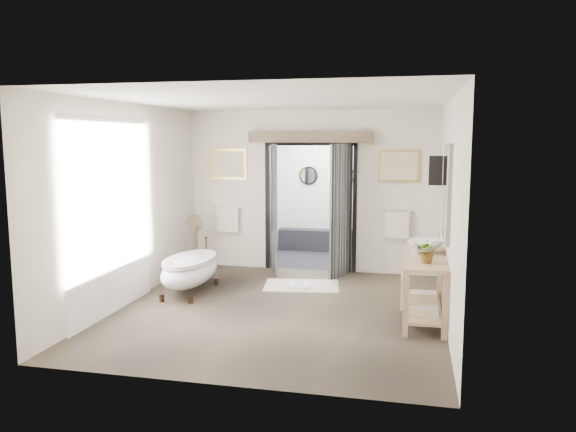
% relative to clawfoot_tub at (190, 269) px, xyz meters
% --- Properties ---
extents(ground_plane, '(5.00, 5.00, 0.00)m').
position_rel_clawfoot_tub_xyz_m(ground_plane, '(1.55, -0.56, -0.37)').
color(ground_plane, brown).
extents(room_shell, '(4.52, 5.02, 2.91)m').
position_rel_clawfoot_tub_xyz_m(room_shell, '(1.51, -0.69, 1.49)').
color(room_shell, beige).
rests_on(room_shell, ground_plane).
extents(shower_room, '(2.22, 2.01, 2.51)m').
position_rel_clawfoot_tub_xyz_m(shower_room, '(1.55, 3.44, 0.53)').
color(shower_room, black).
rests_on(shower_room, ground_plane).
extents(back_wall_dressing, '(3.82, 0.78, 2.52)m').
position_rel_clawfoot_tub_xyz_m(back_wall_dressing, '(1.55, 1.76, 1.19)').
color(back_wall_dressing, black).
rests_on(back_wall_dressing, ground_plane).
extents(clawfoot_tub, '(0.70, 1.56, 0.76)m').
position_rel_clawfoot_tub_xyz_m(clawfoot_tub, '(0.00, 0.00, 0.00)').
color(clawfoot_tub, '#392217').
rests_on(clawfoot_tub, ground_plane).
extents(vanity, '(0.57, 1.60, 0.85)m').
position_rel_clawfoot_tub_xyz_m(vanity, '(3.50, -0.56, 0.13)').
color(vanity, tan).
rests_on(vanity, ground_plane).
extents(pedestal_mirror, '(0.31, 0.20, 1.05)m').
position_rel_clawfoot_tub_xyz_m(pedestal_mirror, '(-0.42, 1.29, 0.08)').
color(pedestal_mirror, '#74624C').
rests_on(pedestal_mirror, ground_plane).
extents(rug, '(1.30, 0.96, 0.01)m').
position_rel_clawfoot_tub_xyz_m(rug, '(1.62, 0.77, -0.36)').
color(rug, beige).
rests_on(rug, ground_plane).
extents(slippers, '(0.42, 0.29, 0.05)m').
position_rel_clawfoot_tub_xyz_m(slippers, '(1.59, 0.64, -0.33)').
color(slippers, silver).
rests_on(slippers, rug).
extents(basin, '(0.49, 0.49, 0.17)m').
position_rel_clawfoot_tub_xyz_m(basin, '(3.53, -0.27, 0.56)').
color(basin, white).
rests_on(basin, vanity).
extents(plant, '(0.27, 0.24, 0.30)m').
position_rel_clawfoot_tub_xyz_m(plant, '(3.54, -0.93, 0.63)').
color(plant, gray).
rests_on(plant, vanity).
extents(soap_bottle_a, '(0.11, 0.11, 0.21)m').
position_rel_clawfoot_tub_xyz_m(soap_bottle_a, '(3.38, -0.46, 0.58)').
color(soap_bottle_a, gray).
rests_on(soap_bottle_a, vanity).
extents(soap_bottle_b, '(0.14, 0.14, 0.18)m').
position_rel_clawfoot_tub_xyz_m(soap_bottle_b, '(3.53, 0.16, 0.57)').
color(soap_bottle_b, gray).
rests_on(soap_bottle_b, vanity).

